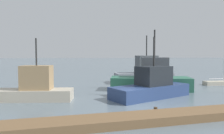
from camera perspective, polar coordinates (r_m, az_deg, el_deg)
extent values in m
plane|color=slate|center=(16.94, 7.20, -10.43)|extent=(600.00, 600.00, 0.00)
cube|color=brown|center=(13.36, 13.79, -13.12)|extent=(26.84, 1.85, 0.51)
cylinder|color=#423323|center=(14.21, 11.80, -11.88)|extent=(0.24, 0.24, 0.61)
cube|color=#BCB29E|center=(31.74, 27.62, -3.92)|extent=(4.81, 1.80, 0.49)
cube|color=beige|center=(31.71, 27.63, -3.44)|extent=(4.61, 1.68, 0.04)
cylinder|color=silver|center=(31.74, 28.37, 3.59)|extent=(0.11, 0.11, 7.83)
cylinder|color=silver|center=(31.29, 26.63, -2.89)|extent=(2.11, 0.35, 0.09)
cube|color=navy|center=(20.24, 10.45, -6.55)|extent=(8.46, 5.29, 1.15)
cube|color=#1E2328|center=(20.32, 11.30, -2.32)|extent=(3.61, 3.02, 1.80)
cylinder|color=#262626|center=(20.23, 11.37, 4.16)|extent=(0.16, 0.16, 2.80)
cube|color=#2D6B51|center=(24.45, 10.38, -4.47)|extent=(9.45, 5.78, 1.48)
cube|color=#4C5156|center=(24.32, 11.47, -0.08)|extent=(3.52, 3.13, 2.26)
cylinder|color=#262626|center=(24.32, 11.54, 6.28)|extent=(0.18, 0.18, 3.13)
cube|color=gray|center=(30.65, 8.64, -2.93)|extent=(8.35, 3.19, 1.44)
cube|color=#4C5156|center=(30.65, 9.39, 0.76)|extent=(2.91, 2.27, 2.50)
cylinder|color=#262626|center=(30.66, 9.43, 5.80)|extent=(0.16, 0.16, 2.88)
cube|color=#BCB29E|center=(19.91, -20.73, -7.12)|extent=(7.15, 3.56, 0.97)
cube|color=#A3845B|center=(19.59, -19.87, -2.71)|extent=(2.86, 2.14, 2.11)
cylinder|color=#262626|center=(19.49, -20.00, 3.90)|extent=(0.14, 0.14, 2.40)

